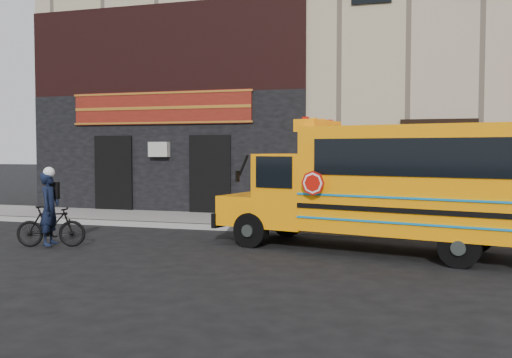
{
  "coord_description": "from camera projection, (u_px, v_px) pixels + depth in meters",
  "views": [
    {
      "loc": [
        3.66,
        -12.25,
        2.26
      ],
      "look_at": [
        -0.56,
        1.85,
        1.49
      ],
      "focal_mm": 40.0,
      "sensor_mm": 36.0,
      "label": 1
    }
  ],
  "objects": [
    {
      "name": "ground",
      "position": [
        256.0,
        249.0,
        12.88
      ],
      "size": [
        120.0,
        120.0,
        0.0
      ],
      "primitive_type": "plane",
      "color": "black",
      "rests_on": "ground"
    },
    {
      "name": "curb",
      "position": [
        284.0,
        230.0,
        15.37
      ],
      "size": [
        40.0,
        0.2,
        0.15
      ],
      "primitive_type": "cube",
      "color": "gray",
      "rests_on": "ground"
    },
    {
      "name": "sidewalk",
      "position": [
        296.0,
        223.0,
        16.8
      ],
      "size": [
        40.0,
        3.0,
        0.15
      ],
      "primitive_type": "cube",
      "color": "#63605C",
      "rests_on": "ground"
    },
    {
      "name": "building",
      "position": [
        330.0,
        52.0,
        22.58
      ],
      "size": [
        20.0,
        10.7,
        12.0
      ],
      "color": "tan",
      "rests_on": "sidewalk"
    },
    {
      "name": "school_bus",
      "position": [
        384.0,
        183.0,
        12.46
      ],
      "size": [
        7.2,
        3.64,
        2.92
      ],
      "color": "black",
      "rests_on": "ground"
    },
    {
      "name": "sign_pole",
      "position": [
        360.0,
        175.0,
        14.89
      ],
      "size": [
        0.06,
        0.25,
        2.87
      ],
      "color": "#404843",
      "rests_on": "ground"
    },
    {
      "name": "bicycle",
      "position": [
        51.0,
        226.0,
        13.15
      ],
      "size": [
        1.64,
        0.91,
        0.95
      ],
      "primitive_type": "imported",
      "rotation": [
        0.0,
        0.0,
        1.89
      ],
      "color": "black",
      "rests_on": "ground"
    },
    {
      "name": "cyclist",
      "position": [
        50.0,
        211.0,
        13.1
      ],
      "size": [
        0.54,
        0.69,
        1.69
      ],
      "primitive_type": "imported",
      "rotation": [
        0.0,
        0.0,
        1.81
      ],
      "color": "black",
      "rests_on": "ground"
    }
  ]
}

